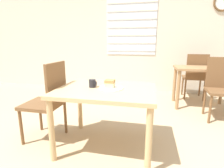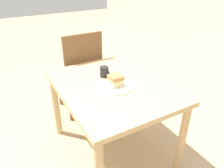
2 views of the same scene
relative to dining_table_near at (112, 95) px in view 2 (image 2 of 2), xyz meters
name	(u,v)px [view 2 (image 2 of 2)]	position (x,y,z in m)	size (l,w,h in m)	color
dining_table_near	(112,95)	(0.00, 0.00, 0.00)	(1.06, 0.83, 0.71)	tan
chair_near_window	(80,71)	(-0.73, 0.01, -0.08)	(0.44, 0.44, 0.98)	brown
plate	(116,87)	(0.05, 0.00, 0.10)	(0.26, 0.26, 0.01)	white
cake_slice	(116,80)	(0.04, 0.01, 0.15)	(0.10, 0.10, 0.08)	beige
coffee_mug	(104,72)	(-0.16, 0.01, 0.14)	(0.08, 0.08, 0.09)	#232328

